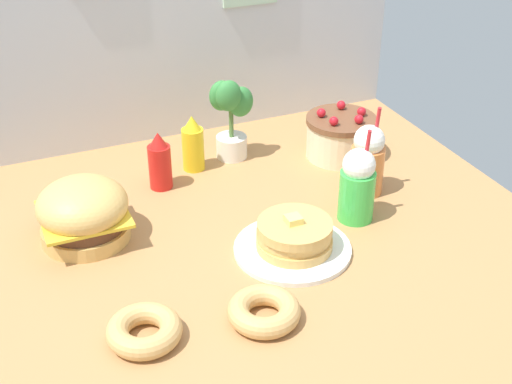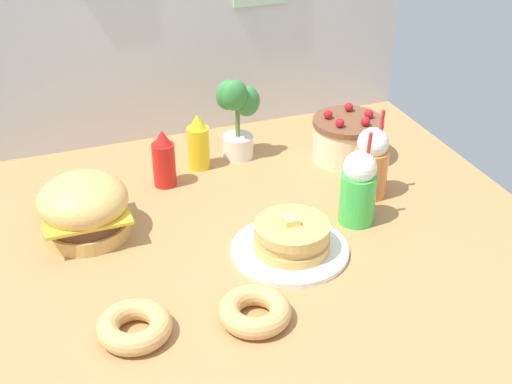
{
  "view_description": "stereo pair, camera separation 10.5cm",
  "coord_description": "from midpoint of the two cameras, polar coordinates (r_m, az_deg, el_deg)",
  "views": [
    {
      "loc": [
        -78.66,
        -181.07,
        134.73
      ],
      "look_at": [
        2.0,
        8.18,
        12.37
      ],
      "focal_mm": 49.47,
      "sensor_mm": 36.0,
      "label": 1
    },
    {
      "loc": [
        -68.89,
        -184.95,
        134.73
      ],
      "look_at": [
        2.0,
        8.18,
        12.37
      ],
      "focal_mm": 49.47,
      "sensor_mm": 36.0,
      "label": 2
    }
  ],
  "objects": [
    {
      "name": "cream_soda_cup",
      "position": [
        2.43,
        6.97,
        0.54
      ],
      "size": [
        12.48,
        12.48,
        34.07
      ],
      "color": "green",
      "rests_on": "ground_plane"
    },
    {
      "name": "pancake_stack",
      "position": [
        2.29,
        1.75,
        -3.82
      ],
      "size": [
        38.58,
        38.58,
        13.5
      ],
      "color": "white",
      "rests_on": "ground_plane"
    },
    {
      "name": "orange_float_cup",
      "position": [
        2.6,
        7.87,
        2.57
      ],
      "size": [
        12.48,
        12.48,
        34.07
      ],
      "color": "orange",
      "rests_on": "ground_plane"
    },
    {
      "name": "back_wall",
      "position": [
        2.91,
        -7.74,
        14.57
      ],
      "size": [
        195.76,
        4.2,
        109.36
      ],
      "color": "silver",
      "rests_on": "ground_plane"
    },
    {
      "name": "donut_chocolate",
      "position": [
        2.03,
        -0.86,
        -9.58
      ],
      "size": [
        21.11,
        21.11,
        6.35
      ],
      "color": "tan",
      "rests_on": "ground_plane"
    },
    {
      "name": "ketchup_bottle",
      "position": [
        2.65,
        -8.92,
        2.38
      ],
      "size": [
        8.62,
        8.62,
        22.7
      ],
      "color": "red",
      "rests_on": "ground_plane"
    },
    {
      "name": "ground_plane",
      "position": [
        2.39,
        -0.93,
        -3.79
      ],
      "size": [
        195.76,
        175.23,
        2.0
      ],
      "primitive_type": "cube",
      "color": "#B27F4C"
    },
    {
      "name": "potted_plant",
      "position": [
        2.8,
        -3.13,
        6.19
      ],
      "size": [
        16.79,
        13.11,
        34.61
      ],
      "color": "white",
      "rests_on": "ground_plane"
    },
    {
      "name": "burger",
      "position": [
        2.4,
        -15.02,
        -1.61
      ],
      "size": [
        30.09,
        30.09,
        21.7
      ],
      "color": "#DBA859",
      "rests_on": "ground_plane"
    },
    {
      "name": "layer_cake",
      "position": [
        2.87,
        5.8,
        4.5
      ],
      "size": [
        28.32,
        28.32,
        20.65
      ],
      "color": "beige",
      "rests_on": "ground_plane"
    },
    {
      "name": "donut_pink_glaze",
      "position": [
        2.0,
        -10.55,
        -10.93
      ],
      "size": [
        21.11,
        21.11,
        6.35
      ],
      "color": "tan",
      "rests_on": "ground_plane"
    },
    {
      "name": "mustard_bottle",
      "position": [
        2.76,
        -6.21,
        3.82
      ],
      "size": [
        8.62,
        8.62,
        22.7
      ],
      "color": "yellow",
      "rests_on": "ground_plane"
    }
  ]
}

